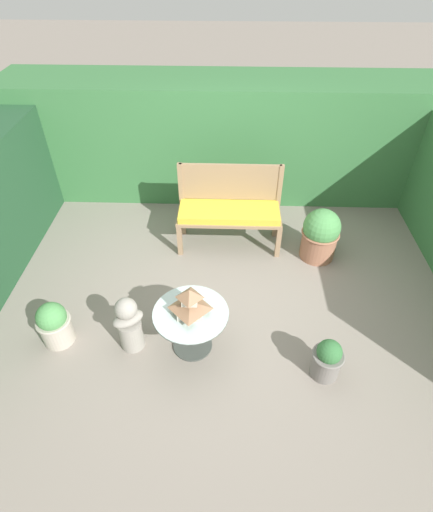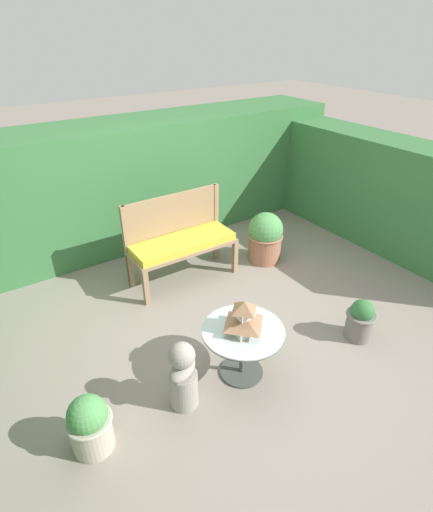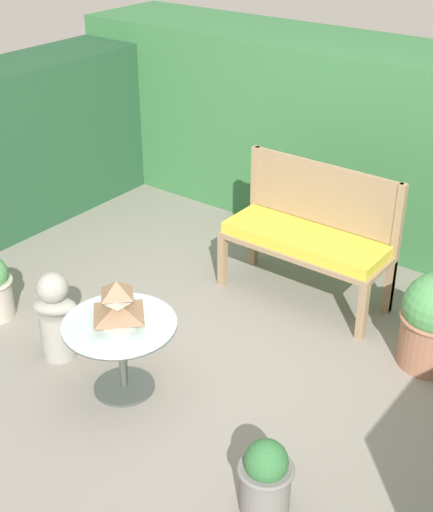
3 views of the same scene
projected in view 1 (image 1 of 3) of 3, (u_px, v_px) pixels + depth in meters
The scene contains 10 objects.
ground at pixel (227, 298), 4.55m from camera, with size 30.00×30.00×0.00m, color gray.
foliage_hedge_back at pixel (231, 137), 5.83m from camera, with size 6.40×1.05×1.66m, color #38703D.
garden_bench at pixel (229, 215), 4.98m from camera, with size 1.29×0.49×0.56m.
bench_backrest at pixel (230, 187), 4.97m from camera, with size 1.29×0.06×1.04m.
patio_table at pixel (191, 320), 3.79m from camera, with size 0.72×0.72×0.51m.
pagoda_birdhouse at pixel (190, 303), 3.64m from camera, with size 0.31×0.31×0.30m.
garden_bust at pixel (129, 324), 3.86m from camera, with size 0.35×0.31×0.65m.
potted_plant_table_near at pixel (320, 234), 4.89m from camera, with size 0.47×0.47×0.68m.
potted_plant_table_far at pixel (327, 359), 3.67m from camera, with size 0.30×0.30×0.45m.
potted_plant_hedge_corner at pixel (54, 324), 3.95m from camera, with size 0.34×0.34×0.50m.
Camera 1 is at (-0.02, -3.12, 3.35)m, focal length 28.00 mm.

